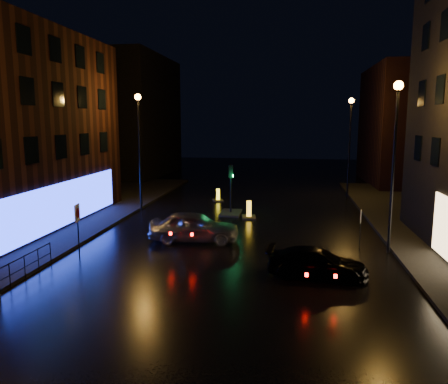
{
  "coord_description": "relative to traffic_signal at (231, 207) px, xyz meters",
  "views": [
    {
      "loc": [
        2.78,
        -16.0,
        6.53
      ],
      "look_at": [
        -0.56,
        6.45,
        2.8
      ],
      "focal_mm": 35.0,
      "sensor_mm": 36.0,
      "label": 1
    }
  ],
  "objects": [
    {
      "name": "guard_railing",
      "position": [
        -6.8,
        -15.0,
        0.24
      ],
      "size": [
        0.05,
        6.04,
        1.0
      ],
      "color": "black",
      "rests_on": "ground"
    },
    {
      "name": "dark_sedan",
      "position": [
        5.26,
        -11.99,
        0.11
      ],
      "size": [
        4.36,
        2.12,
        1.22
      ],
      "primitive_type": "imported",
      "rotation": [
        0.0,
        0.0,
        1.47
      ],
      "color": "black",
      "rests_on": "ground"
    },
    {
      "name": "traffic_signal",
      "position": [
        0.0,
        0.0,
        0.0
      ],
      "size": [
        1.4,
        2.4,
        3.45
      ],
      "color": "black",
      "rests_on": "ground"
    },
    {
      "name": "pavement_left",
      "position": [
        -12.8,
        -6.0,
        -0.43
      ],
      "size": [
        12.0,
        44.0,
        0.15
      ],
      "primitive_type": "cube",
      "color": "black",
      "rests_on": "ground"
    },
    {
      "name": "building_far_right",
      "position": [
        16.2,
        18.0,
        5.5
      ],
      "size": [
        8.0,
        14.0,
        12.0
      ],
      "primitive_type": "cube",
      "color": "black",
      "rests_on": "ground"
    },
    {
      "name": "street_lamp_lfar",
      "position": [
        -6.6,
        -0.0,
        5.06
      ],
      "size": [
        0.44,
        0.44,
        8.37
      ],
      "color": "black",
      "rests_on": "ground"
    },
    {
      "name": "street_lamp_rnear",
      "position": [
        9.0,
        -8.0,
        5.06
      ],
      "size": [
        0.44,
        0.44,
        8.37
      ],
      "color": "black",
      "rests_on": "ground"
    },
    {
      "name": "silver_hatchback",
      "position": [
        -1.03,
        -7.39,
        0.32
      ],
      "size": [
        4.94,
        2.26,
        1.64
      ],
      "primitive_type": "imported",
      "rotation": [
        0.0,
        0.0,
        1.64
      ],
      "color": "#AEB2B6",
      "rests_on": "ground"
    },
    {
      "name": "bollard_far",
      "position": [
        -1.7,
        4.77,
        -0.28
      ],
      "size": [
        1.11,
        1.34,
        1.01
      ],
      "rotation": [
        0.0,
        0.0,
        0.33
      ],
      "color": "black",
      "rests_on": "ground"
    },
    {
      "name": "bollard_near",
      "position": [
        1.39,
        -1.19,
        -0.24
      ],
      "size": [
        1.08,
        1.46,
        1.18
      ],
      "rotation": [
        0.0,
        0.0,
        0.14
      ],
      "color": "black",
      "rests_on": "ground"
    },
    {
      "name": "road_sign_left",
      "position": [
        -6.03,
        -10.73,
        1.41
      ],
      "size": [
        0.16,
        0.62,
        2.55
      ],
      "rotation": [
        0.0,
        0.0,
        0.16
      ],
      "color": "black",
      "rests_on": "ground"
    },
    {
      "name": "road_sign_right",
      "position": [
        7.7,
        -7.4,
        1.0
      ],
      "size": [
        0.14,
        0.48,
        2.01
      ],
      "rotation": [
        0.0,
        0.0,
        2.95
      ],
      "color": "black",
      "rests_on": "ground"
    },
    {
      "name": "building_far_left",
      "position": [
        -14.8,
        21.0,
        6.5
      ],
      "size": [
        8.0,
        16.0,
        14.0
      ],
      "primitive_type": "cube",
      "color": "black",
      "rests_on": "ground"
    },
    {
      "name": "ground",
      "position": [
        1.2,
        -14.0,
        -0.5
      ],
      "size": [
        120.0,
        120.0,
        0.0
      ],
      "primitive_type": "plane",
      "color": "black",
      "rests_on": "ground"
    },
    {
      "name": "street_lamp_rfar",
      "position": [
        9.0,
        8.0,
        5.06
      ],
      "size": [
        0.44,
        0.44,
        8.37
      ],
      "color": "black",
      "rests_on": "ground"
    }
  ]
}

